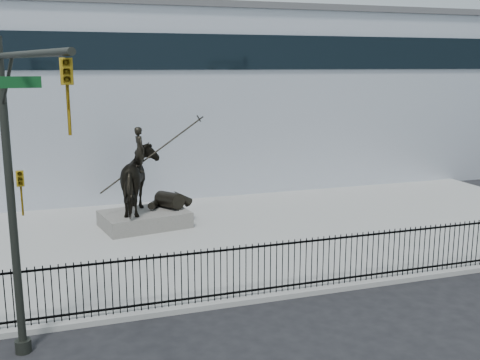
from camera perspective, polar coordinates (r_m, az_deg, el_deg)
name	(u,v)px	position (r m, az deg, el deg)	size (l,w,h in m)	color
ground	(307,314)	(15.27, 6.85, -13.33)	(120.00, 120.00, 0.00)	black
plaza	(229,236)	(21.36, -1.17, -5.66)	(30.00, 12.00, 0.15)	gray
building	(162,99)	(33.09, -7.95, 8.19)	(44.00, 14.00, 9.00)	silver
picket_fence	(289,265)	(15.98, 5.00, -8.63)	(22.10, 0.10, 1.50)	black
statue_plinth	(145,219)	(22.50, -9.67, -3.93)	(3.24, 2.23, 0.61)	#585550
equestrian_statue	(145,180)	(22.15, -9.65, 0.03)	(4.10, 2.92, 3.52)	black
traffic_signal_left	(20,186)	(12.12, -21.47, -0.57)	(1.52, 4.84, 7.00)	black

